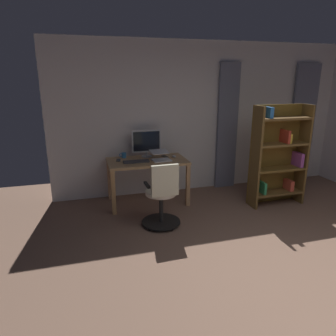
{
  "coord_description": "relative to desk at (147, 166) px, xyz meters",
  "views": [
    {
      "loc": [
        2.2,
        2.04,
        2.06
      ],
      "look_at": [
        1.0,
        -2.17,
        0.77
      ],
      "focal_mm": 33.13,
      "sensor_mm": 36.0,
      "label": 1
    }
  ],
  "objects": [
    {
      "name": "cell_phone_by_monitor",
      "position": [
        -0.34,
        -0.14,
        0.11
      ],
      "size": [
        0.1,
        0.16,
        0.01
      ],
      "primitive_type": "cube",
      "rotation": [
        0.0,
        0.0,
        0.26
      ],
      "color": "#232328",
      "rests_on": "desk"
    },
    {
      "name": "computer_keyboard",
      "position": [
        0.2,
        0.09,
        0.11
      ],
      "size": [
        0.41,
        0.14,
        0.02
      ],
      "primitive_type": "cube",
      "color": "#333338",
      "rests_on": "desk"
    },
    {
      "name": "curtain_right_panel",
      "position": [
        -1.61,
        -0.4,
        0.51
      ],
      "size": [
        0.39,
        0.06,
        2.31
      ],
      "primitive_type": "cube",
      "color": "slate",
      "rests_on": "ground"
    },
    {
      "name": "computer_mouse",
      "position": [
        -0.48,
        -0.04,
        0.12
      ],
      "size": [
        0.06,
        0.1,
        0.04
      ],
      "primitive_type": "ellipsoid",
      "color": "silver",
      "rests_on": "desk"
    },
    {
      "name": "bookshelf",
      "position": [
        -2.06,
        0.58,
        0.17
      ],
      "size": [
        0.91,
        0.3,
        1.64
      ],
      "color": "brown",
      "rests_on": "ground"
    },
    {
      "name": "ground_plane",
      "position": [
        -1.19,
        2.77,
        -0.65
      ],
      "size": [
        8.53,
        8.53,
        0.0
      ],
      "primitive_type": "plane",
      "color": "#805E4C"
    },
    {
      "name": "laptop",
      "position": [
        -0.21,
        0.06,
        0.15
      ],
      "size": [
        0.32,
        0.35,
        0.15
      ],
      "rotation": [
        0.0,
        0.0,
        0.09
      ],
      "color": "silver",
      "rests_on": "desk"
    },
    {
      "name": "cell_phone_face_up",
      "position": [
        0.46,
        -0.1,
        0.11
      ],
      "size": [
        0.09,
        0.15,
        0.01
      ],
      "primitive_type": "cube",
      "rotation": [
        0.0,
        0.0,
        -0.15
      ],
      "color": "#232328",
      "rests_on": "desk"
    },
    {
      "name": "computer_monitor",
      "position": [
        -0.04,
        -0.24,
        0.35
      ],
      "size": [
        0.49,
        0.18,
        0.45
      ],
      "color": "#B7BCC1",
      "rests_on": "desk"
    },
    {
      "name": "mug_tea",
      "position": [
        0.35,
        -0.26,
        0.15
      ],
      "size": [
        0.12,
        0.08,
        0.09
      ],
      "color": "teal",
      "rests_on": "desk"
    },
    {
      "name": "desk",
      "position": [
        0.0,
        0.0,
        0.0
      ],
      "size": [
        1.29,
        0.71,
        0.75
      ],
      "color": "tan",
      "rests_on": "ground"
    },
    {
      "name": "curtain_left_panel",
      "position": [
        -3.26,
        -0.4,
        0.51
      ],
      "size": [
        0.52,
        0.06,
        2.31
      ],
      "primitive_type": "cube",
      "color": "slate",
      "rests_on": "ground"
    },
    {
      "name": "back_room_partition",
      "position": [
        -1.19,
        -0.51,
        0.69
      ],
      "size": [
        5.52,
        0.1,
        2.67
      ],
      "primitive_type": "cube",
      "color": "silver",
      "rests_on": "ground"
    },
    {
      "name": "office_chair",
      "position": [
        -0.01,
        0.91,
        -0.21
      ],
      "size": [
        0.56,
        0.56,
        0.95
      ],
      "rotation": [
        0.0,
        0.0,
        3.17
      ],
      "color": "black",
      "rests_on": "ground"
    }
  ]
}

